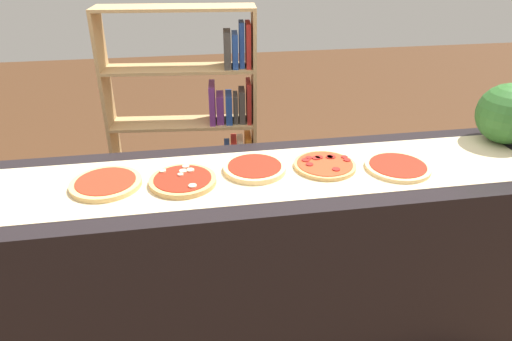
{
  "coord_description": "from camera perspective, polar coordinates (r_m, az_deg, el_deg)",
  "views": [
    {
      "loc": [
        -0.27,
        -1.57,
        1.76
      ],
      "look_at": [
        0.0,
        0.0,
        0.94
      ],
      "focal_mm": 32.07,
      "sensor_mm": 36.0,
      "label": 1
    }
  ],
  "objects": [
    {
      "name": "bookshelf",
      "position": [
        2.93,
        -6.29,
        5.32
      ],
      "size": [
        0.93,
        0.32,
        1.4
      ],
      "color": "tan",
      "rests_on": "ground_plane"
    },
    {
      "name": "counter",
      "position": [
        2.06,
        0.0,
        -11.91
      ],
      "size": [
        2.67,
        0.61,
        0.92
      ],
      "primitive_type": "cube",
      "color": "black",
      "rests_on": "ground_plane"
    },
    {
      "name": "ground_plane",
      "position": [
        2.37,
        0.0,
        -20.5
      ],
      "size": [
        12.0,
        12.0,
        0.0
      ],
      "primitive_type": "plane",
      "color": "#4C2D19"
    },
    {
      "name": "pizza_pepperoni_3",
      "position": [
        1.87,
        8.57,
        0.68
      ],
      "size": [
        0.25,
        0.25,
        0.02
      ],
      "color": "tan",
      "rests_on": "parchment_paper"
    },
    {
      "name": "watermelon",
      "position": [
        2.33,
        28.93,
        6.21
      ],
      "size": [
        0.27,
        0.27,
        0.27
      ],
      "primitive_type": "sphere",
      "color": "#2D6628",
      "rests_on": "counter"
    },
    {
      "name": "pizza_plain_4",
      "position": [
        1.93,
        17.25,
        0.43
      ],
      "size": [
        0.26,
        0.26,
        0.02
      ],
      "color": "#E5C17F",
      "rests_on": "parchment_paper"
    },
    {
      "name": "pizza_plain_0",
      "position": [
        1.81,
        -18.21,
        -1.52
      ],
      "size": [
        0.26,
        0.26,
        0.02
      ],
      "color": "#DBB26B",
      "rests_on": "parchment_paper"
    },
    {
      "name": "pizza_plain_2",
      "position": [
        1.82,
        -0.18,
        0.3
      ],
      "size": [
        0.25,
        0.25,
        0.02
      ],
      "color": "#E5C17F",
      "rests_on": "parchment_paper"
    },
    {
      "name": "pizza_mushroom_1",
      "position": [
        1.75,
        -9.11,
        -1.23
      ],
      "size": [
        0.25,
        0.25,
        0.03
      ],
      "color": "tan",
      "rests_on": "parchment_paper"
    },
    {
      "name": "parchment_paper",
      "position": [
        1.8,
        0.0,
        -0.54
      ],
      "size": [
        2.29,
        0.43,
        0.0
      ],
      "primitive_type": "cube",
      "color": "beige",
      "rests_on": "counter"
    }
  ]
}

